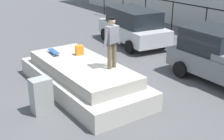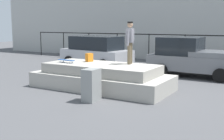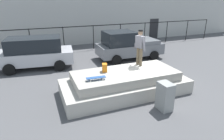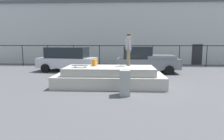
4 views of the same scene
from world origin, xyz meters
TOP-DOWN VIEW (x-y plane):
  - ground_plane at (0.00, 0.00)m, footprint 60.00×60.00m
  - concrete_ledge at (-0.97, -0.25)m, footprint 5.59×2.42m
  - skateboarder at (0.02, 0.33)m, footprint 0.32×0.77m
  - skateboard at (-2.43, -0.63)m, footprint 0.79×0.27m
  - backpack at (-1.80, 0.13)m, footprint 0.26×0.32m
  - car_silver_hatchback_near at (-4.54, 4.81)m, footprint 4.56×2.59m
  - car_grey_pickup_mid at (1.42, 4.44)m, footprint 4.48×2.26m
  - utility_box at (-0.19, -2.09)m, footprint 0.46×0.61m
  - fence_row at (0.00, 7.87)m, footprint 24.06×0.06m
  - warehouse_building at (0.00, 13.10)m, footprint 35.93×6.84m

SIDE VIEW (x-z plane):
  - ground_plane at x=0.00m, z-range 0.00..0.00m
  - concrete_ledge at x=-0.97m, z-range -0.04..0.95m
  - utility_box at x=-0.19m, z-range 0.00..1.10m
  - car_grey_pickup_mid at x=1.42m, z-range -0.01..1.91m
  - car_silver_hatchback_near at x=-4.54m, z-range 0.05..1.89m
  - skateboard at x=-2.43m, z-range 1.04..1.16m
  - backpack at x=-1.80m, z-range 0.99..1.35m
  - fence_row at x=0.00m, z-range 0.40..2.34m
  - skateboarder at x=0.02m, z-range 1.12..2.80m
  - warehouse_building at x=0.00m, z-range 0.01..6.34m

